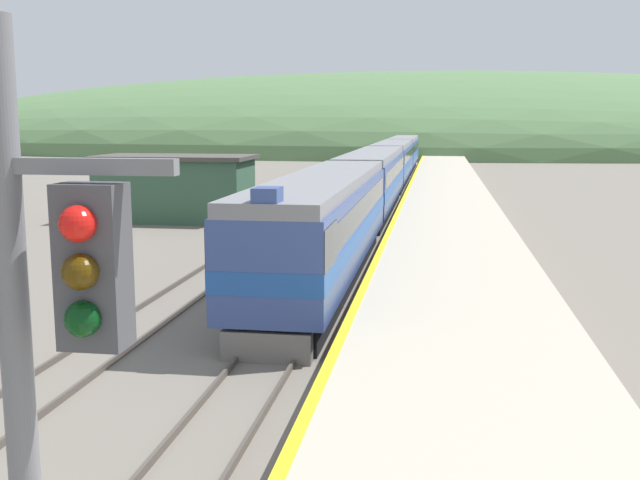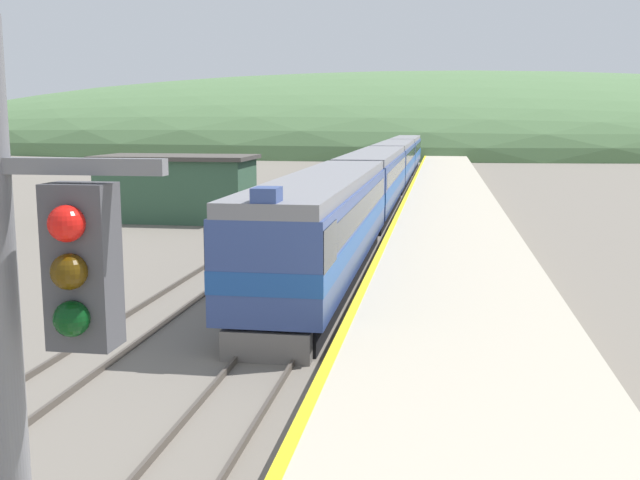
% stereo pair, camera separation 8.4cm
% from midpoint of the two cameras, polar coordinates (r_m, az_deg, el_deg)
% --- Properties ---
extents(track_main, '(1.52, 180.00, 0.16)m').
position_cam_midpoint_polar(track_main, '(69.53, 5.56, 4.29)').
color(track_main, '#4C443D').
rests_on(track_main, ground).
extents(track_siding, '(1.52, 180.00, 0.16)m').
position_cam_midpoint_polar(track_siding, '(69.93, 1.94, 4.35)').
color(track_siding, '#4C443D').
rests_on(track_siding, ground).
extents(platform, '(5.83, 140.00, 0.93)m').
position_cam_midpoint_polar(platform, '(49.47, 9.64, 2.69)').
color(platform, '#B2A893').
rests_on(platform, ground).
extents(distant_hills, '(237.32, 106.79, 31.30)m').
position_cam_midpoint_polar(distant_hills, '(159.82, 7.54, 6.94)').
color(distant_hills, '#517547').
rests_on(distant_hills, ground).
extents(station_shed, '(9.15, 4.78, 3.85)m').
position_cam_midpoint_polar(station_shed, '(45.11, -11.02, 3.94)').
color(station_shed, '#385B42').
rests_on(station_shed, ground).
extents(express_train_lead_car, '(2.94, 19.35, 4.30)m').
position_cam_midpoint_polar(express_train_lead_car, '(27.14, 0.17, 1.20)').
color(express_train_lead_car, black).
rests_on(express_train_lead_car, ground).
extents(carriage_second, '(2.93, 20.20, 3.94)m').
position_cam_midpoint_polar(carriage_second, '(47.77, 4.01, 4.60)').
color(carriage_second, black).
rests_on(carriage_second, ground).
extents(carriage_third, '(2.93, 20.20, 3.94)m').
position_cam_midpoint_polar(carriage_third, '(68.76, 5.55, 5.95)').
color(carriage_third, black).
rests_on(carriage_third, ground).
extents(carriage_fourth, '(2.93, 20.20, 3.94)m').
position_cam_midpoint_polar(carriage_fourth, '(89.78, 6.37, 6.68)').
color(carriage_fourth, black).
rests_on(carriage_fourth, ground).
extents(signal_mast_main, '(2.20, 0.42, 6.53)m').
position_cam_midpoint_polar(signal_mast_main, '(5.23, -22.53, -10.05)').
color(signal_mast_main, slate).
rests_on(signal_mast_main, ground).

